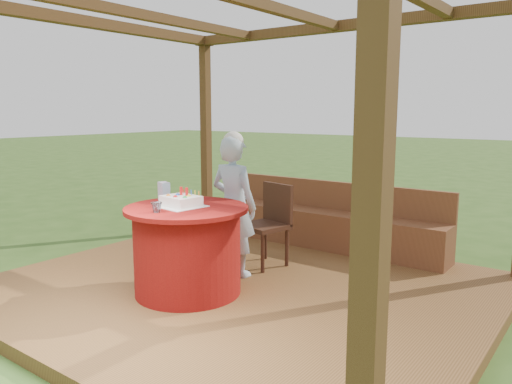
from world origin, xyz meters
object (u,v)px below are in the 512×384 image
at_px(table, 187,249).
at_px(birthday_cake, 181,201).
at_px(chair, 269,220).
at_px(gift_bag, 164,191).
at_px(drinking_glass, 157,207).
at_px(bench, 326,226).
at_px(elderly_woman, 234,204).

height_order(table, birthday_cake, birthday_cake).
relative_size(chair, gift_bag, 5.01).
relative_size(table, drinking_glass, 11.86).
bearing_deg(chair, drinking_glass, -95.12).
xyz_separation_m(bench, birthday_cake, (-0.30, -2.20, 0.60)).
bearing_deg(bench, elderly_woman, -99.34).
relative_size(chair, elderly_woman, 0.60).
bearing_deg(table, birthday_cake, -151.46).
bearing_deg(bench, drinking_glass, -96.54).
xyz_separation_m(chair, gift_bag, (-0.51, -1.05, 0.41)).
height_order(bench, elderly_woman, elderly_woman).
relative_size(bench, table, 2.67).
relative_size(birthday_cake, drinking_glass, 4.40).
relative_size(bench, drinking_glass, 31.69).
distance_m(bench, gift_bag, 2.26).
height_order(bench, gift_bag, gift_bag).
height_order(elderly_woman, gift_bag, elderly_woman).
bearing_deg(bench, birthday_cake, -97.84).
xyz_separation_m(bench, chair, (-0.15, -1.01, 0.23)).
xyz_separation_m(table, gift_bag, (-0.41, 0.11, 0.49)).
bearing_deg(chair, elderly_woman, -100.82).
distance_m(chair, drinking_glass, 1.54).
bearing_deg(bench, chair, -98.62).
bearing_deg(table, elderly_woman, 89.07).
bearing_deg(birthday_cake, elderly_woman, 85.48).
xyz_separation_m(table, birthday_cake, (-0.04, -0.02, 0.45)).
distance_m(table, chair, 1.17).
bearing_deg(birthday_cake, table, 28.54).
xyz_separation_m(elderly_woman, gift_bag, (-0.42, -0.56, 0.17)).
bearing_deg(table, drinking_glass, -94.87).
distance_m(elderly_woman, gift_bag, 0.71).
xyz_separation_m(chair, drinking_glass, (-0.13, -1.50, 0.36)).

